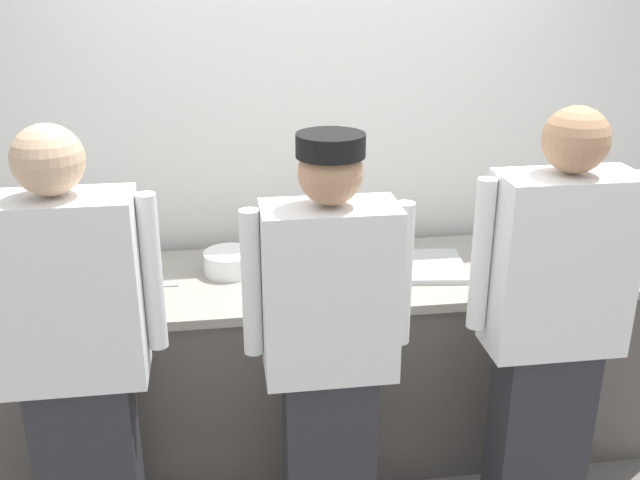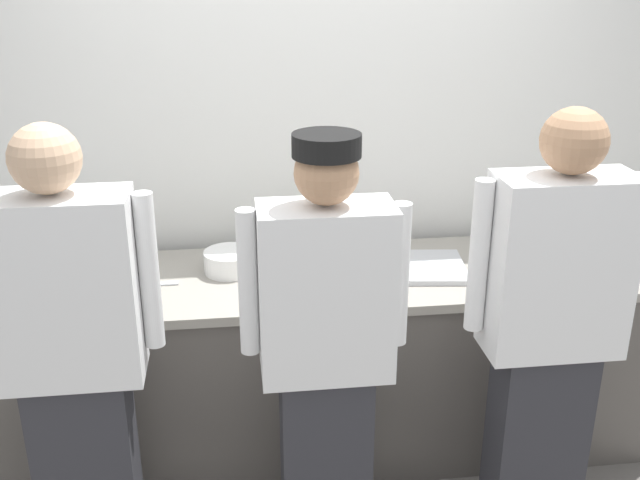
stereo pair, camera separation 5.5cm
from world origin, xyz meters
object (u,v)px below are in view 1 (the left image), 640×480
at_px(chef_near_left, 75,358).
at_px(chef_far_right, 551,326).
at_px(ramekin_green_sauce, 293,269).
at_px(plate_stack_rear, 525,243).
at_px(plate_stack_front, 230,262).
at_px(chef_center, 329,347).
at_px(sheet_tray, 414,266).
at_px(squeeze_bottle_secondary, 334,247).
at_px(ramekin_yellow_sauce, 275,287).
at_px(mixing_bowl_steel, 64,272).
at_px(deli_cup, 58,300).
at_px(chefs_knife, 140,286).
at_px(squeeze_bottle_primary, 306,238).

bearing_deg(chef_near_left, chef_far_right, -1.08).
height_order(chef_near_left, ramekin_green_sauce, chef_near_left).
bearing_deg(plate_stack_rear, plate_stack_front, -178.11).
relative_size(chef_center, sheet_tray, 3.78).
bearing_deg(ramekin_green_sauce, sheet_tray, -3.00).
bearing_deg(plate_stack_front, squeeze_bottle_secondary, 1.85).
height_order(chef_far_right, ramekin_yellow_sauce, chef_far_right).
height_order(chef_far_right, plate_stack_rear, chef_far_right).
xyz_separation_m(mixing_bowl_steel, deli_cup, (0.02, -0.24, -0.01)).
height_order(mixing_bowl_steel, squeeze_bottle_secondary, squeeze_bottle_secondary).
bearing_deg(ramekin_green_sauce, chefs_knife, -175.61).
bearing_deg(deli_cup, chef_near_left, -72.70).
bearing_deg(mixing_bowl_steel, plate_stack_rear, 2.63).
bearing_deg(plate_stack_rear, sheet_tray, -167.38).
xyz_separation_m(chef_center, squeeze_bottle_primary, (0.02, 0.84, 0.10)).
bearing_deg(chefs_knife, deli_cup, -147.76).
distance_m(squeeze_bottle_secondary, deli_cup, 1.20).
xyz_separation_m(ramekin_yellow_sauce, ramekin_green_sauce, (0.10, 0.18, 0.00)).
bearing_deg(squeeze_bottle_primary, chef_far_right, -46.56).
bearing_deg(chef_far_right, mixing_bowl_steel, 159.50).
bearing_deg(mixing_bowl_steel, chef_far_right, -20.50).
distance_m(plate_stack_rear, mixing_bowl_steel, 2.09).
xyz_separation_m(chef_center, ramekin_green_sauce, (-0.06, 0.68, 0.02)).
height_order(mixing_bowl_steel, ramekin_yellow_sauce, mixing_bowl_steel).
height_order(mixing_bowl_steel, squeeze_bottle_primary, squeeze_bottle_primary).
bearing_deg(ramekin_yellow_sauce, squeeze_bottle_secondary, 40.03).
xyz_separation_m(plate_stack_front, squeeze_bottle_primary, (0.36, 0.11, 0.05)).
bearing_deg(ramekin_green_sauce, plate_stack_front, 168.93).
height_order(chef_far_right, squeeze_bottle_primary, chef_far_right).
bearing_deg(squeeze_bottle_secondary, plate_stack_rear, 1.91).
bearing_deg(chef_far_right, chefs_knife, 157.48).
bearing_deg(chef_far_right, ramekin_green_sauce, 142.13).
bearing_deg(ramekin_yellow_sauce, sheet_tray, 13.09).
xyz_separation_m(chef_center, squeeze_bottle_secondary, (0.14, 0.75, 0.09)).
relative_size(ramekin_green_sauce, deli_cup, 1.02).
bearing_deg(deli_cup, plate_stack_rear, 9.25).
xyz_separation_m(plate_stack_rear, chefs_knife, (-1.78, -0.15, -0.04)).
relative_size(chef_near_left, chefs_knife, 6.31).
bearing_deg(plate_stack_front, chef_near_left, -127.60).
bearing_deg(squeeze_bottle_secondary, sheet_tray, -15.64).
bearing_deg(chef_near_left, plate_stack_rear, 21.35).
distance_m(chef_near_left, plate_stack_front, 0.90).
relative_size(plate_stack_rear, squeeze_bottle_primary, 0.92).
bearing_deg(chef_center, squeeze_bottle_secondary, 79.39).
bearing_deg(sheet_tray, chefs_knife, -178.96).
height_order(chef_near_left, chefs_knife, chef_near_left).
xyz_separation_m(plate_stack_front, deli_cup, (-0.68, -0.29, 0.00)).
xyz_separation_m(plate_stack_front, ramekin_yellow_sauce, (0.18, -0.23, -0.03)).
distance_m(chef_center, chefs_knife, 0.95).
xyz_separation_m(squeeze_bottle_primary, ramekin_yellow_sauce, (-0.18, -0.34, -0.08)).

